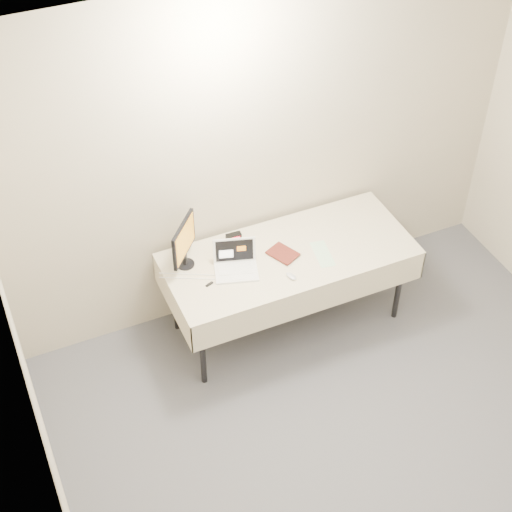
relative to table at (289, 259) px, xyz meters
name	(u,v)px	position (x,y,z in m)	size (l,w,h in m)	color
back_wall	(264,152)	(0.00, 0.45, 0.67)	(4.00, 0.10, 2.70)	beige
table	(289,259)	(0.00, 0.00, 0.00)	(1.86, 0.81, 0.74)	black
laptop	(235,263)	(-0.43, 0.01, 0.11)	(0.37, 0.32, 0.22)	white
monitor	(184,241)	(-0.74, 0.19, 0.29)	(0.26, 0.30, 0.38)	black
book	(276,249)	(-0.12, -0.03, 0.17)	(0.16, 0.02, 0.21)	maroon
alarm_clock	(234,237)	(-0.31, 0.31, 0.09)	(0.12, 0.05, 0.05)	black
clicker	(291,276)	(-0.10, -0.24, 0.07)	(0.05, 0.10, 0.02)	#B9B9BB
paper_form	(323,254)	(0.22, -0.11, 0.06)	(0.11, 0.29, 0.00)	#B4E2B4
usb_dongle	(209,284)	(-0.66, -0.07, 0.07)	(0.06, 0.02, 0.01)	black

